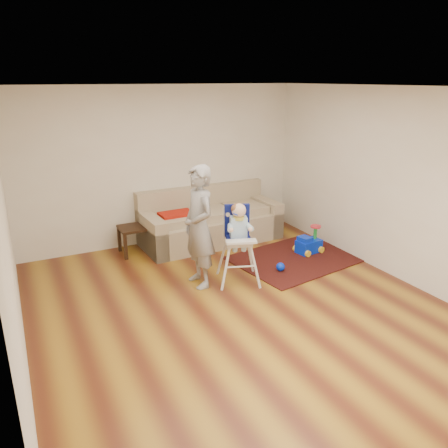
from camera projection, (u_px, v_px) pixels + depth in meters
name	position (u px, v px, depth m)	size (l,w,h in m)	color
ground	(238.00, 306.00, 5.62)	(5.50, 5.50, 0.00)	#532412
room_envelope	(220.00, 155.00, 5.46)	(5.04, 5.52, 2.72)	silver
sofa	(211.00, 216.00, 7.71)	(2.49, 1.10, 0.95)	tan
side_table	(134.00, 240.00, 7.26)	(0.47, 0.47, 0.47)	black
area_rug	(295.00, 258.00, 7.09)	(1.93, 1.45, 0.02)	black
ride_on_toy	(309.00, 240.00, 7.26)	(0.41, 0.29, 0.45)	#072DEA
toy_ball	(280.00, 267.00, 6.59)	(0.13, 0.13, 0.13)	#072DEA
high_chair	(238.00, 244.00, 6.15)	(0.69, 0.69, 1.17)	silver
adult	(199.00, 227.00, 5.96)	(0.63, 0.41, 1.71)	gray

